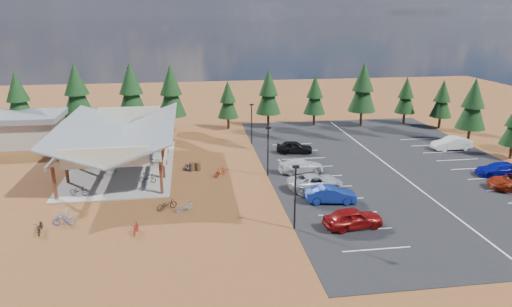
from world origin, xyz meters
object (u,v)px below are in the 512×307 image
(bike_11, at_px, (136,228))
(bike_8, at_px, (40,227))
(bike_pavilion, at_px, (119,133))
(bike_2, at_px, (116,155))
(bike_5, at_px, (155,162))
(car_9, at_px, (452,143))
(lamp_post_1, at_px, (268,148))
(bike_3, at_px, (116,146))
(lamp_post_2, at_px, (252,121))
(bike_9, at_px, (65,214))
(car_4, at_px, (294,147))
(bike_15, at_px, (220,172))
(bike_12, at_px, (167,204))
(bike_1, at_px, (109,169))
(bike_14, at_px, (188,166))
(lamp_post_0, at_px, (295,193))
(car_1, at_px, (331,194))
(car_7, at_px, (499,169))
(bike_10, at_px, (64,220))
(bike_4, at_px, (148,178))
(car_3, at_px, (301,166))
(bike_6, at_px, (132,157))
(car_0, at_px, (353,218))
(car_2, at_px, (315,182))
(bike_0, at_px, (78,191))
(bike_13, at_px, (185,206))
(trash_bin_0, at_px, (192,167))
(trash_bin_1, at_px, (198,167))

(bike_11, bearing_deg, bike_8, 178.40)
(bike_pavilion, distance_m, bike_2, 4.60)
(bike_5, distance_m, car_9, 35.06)
(bike_5, bearing_deg, car_9, -76.85)
(lamp_post_1, bearing_deg, bike_3, 145.21)
(lamp_post_2, distance_m, bike_9, 26.64)
(bike_11, bearing_deg, car_4, 55.96)
(bike_15, distance_m, car_4, 11.41)
(bike_2, height_order, bike_12, bike_12)
(bike_1, height_order, bike_14, bike_1)
(bike_12, bearing_deg, lamp_post_0, -144.17)
(car_1, relative_size, car_7, 0.96)
(bike_10, height_order, bike_14, bike_10)
(bike_4, xyz_separation_m, car_3, (15.48, 1.00, 0.21))
(bike_1, distance_m, car_3, 19.75)
(bike_8, bearing_deg, bike_4, 43.43)
(bike_6, relative_size, car_0, 0.40)
(bike_9, relative_size, car_9, 0.32)
(bike_1, xyz_separation_m, bike_5, (4.54, 1.53, -0.03))
(bike_4, relative_size, car_2, 0.30)
(bike_15, distance_m, car_7, 28.30)
(car_7, bearing_deg, car_2, -81.49)
(bike_0, relative_size, bike_13, 1.03)
(bike_10, distance_m, car_1, 21.98)
(trash_bin_0, xyz_separation_m, car_9, (31.14, 3.21, 0.38))
(car_7, bearing_deg, bike_9, -78.29)
(bike_12, relative_size, bike_15, 1.08)
(car_7, bearing_deg, bike_2, -100.35)
(bike_13, bearing_deg, bike_3, -179.41)
(bike_1, relative_size, bike_9, 1.17)
(bike_13, bearing_deg, bike_4, -176.25)
(trash_bin_0, xyz_separation_m, bike_6, (-6.51, 3.89, 0.13))
(trash_bin_0, distance_m, bike_15, 3.49)
(bike_6, height_order, bike_8, bike_6)
(trash_bin_0, relative_size, bike_9, 0.59)
(lamp_post_0, height_order, car_1, lamp_post_0)
(bike_13, bearing_deg, bike_1, -165.97)
(lamp_post_2, relative_size, bike_1, 2.89)
(bike_2, height_order, car_4, car_4)
(bike_3, xyz_separation_m, bike_9, (-1.29, -19.12, -0.11))
(trash_bin_0, height_order, bike_13, bike_13)
(lamp_post_0, xyz_separation_m, bike_6, (-14.12, 18.57, -2.40))
(bike_15, distance_m, car_3, 8.39)
(bike_9, distance_m, car_1, 22.15)
(trash_bin_1, distance_m, bike_10, 15.71)
(bike_5, relative_size, car_9, 0.35)
(bike_9, xyz_separation_m, bike_14, (9.90, 10.51, -0.01))
(lamp_post_0, bearing_deg, bike_pavilion, 131.42)
(trash_bin_0, bearing_deg, bike_6, 149.11)
(bike_12, distance_m, bike_15, 9.08)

